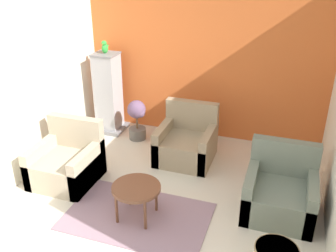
{
  "coord_description": "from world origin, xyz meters",
  "views": [
    {
      "loc": [
        1.39,
        -2.26,
        3.01
      ],
      "look_at": [
        0.0,
        1.81,
        0.96
      ],
      "focal_mm": 40.0,
      "sensor_mm": 36.0,
      "label": 1
    }
  ],
  "objects_px": {
    "coffee_table": "(136,190)",
    "armchair_right": "(280,193)",
    "potted_plant": "(137,117)",
    "armchair_left": "(67,163)",
    "armchair_middle": "(187,143)",
    "parrot": "(105,47)",
    "birdcage": "(108,94)"
  },
  "relations": [
    {
      "from": "coffee_table",
      "to": "armchair_right",
      "type": "relative_size",
      "value": 0.69
    },
    {
      "from": "coffee_table",
      "to": "potted_plant",
      "type": "distance_m",
      "value": 2.12
    },
    {
      "from": "armchair_left",
      "to": "armchair_middle",
      "type": "distance_m",
      "value": 1.81
    },
    {
      "from": "coffee_table",
      "to": "armchair_right",
      "type": "bearing_deg",
      "value": 22.51
    },
    {
      "from": "armchair_middle",
      "to": "parrot",
      "type": "relative_size",
      "value": 3.85
    },
    {
      "from": "armchair_left",
      "to": "parrot",
      "type": "relative_size",
      "value": 3.85
    },
    {
      "from": "coffee_table",
      "to": "birdcage",
      "type": "xyz_separation_m",
      "value": [
        -1.44,
        2.13,
        0.28
      ]
    },
    {
      "from": "coffee_table",
      "to": "armchair_left",
      "type": "relative_size",
      "value": 0.69
    },
    {
      "from": "armchair_left",
      "to": "armchair_right",
      "type": "relative_size",
      "value": 1.0
    },
    {
      "from": "coffee_table",
      "to": "armchair_middle",
      "type": "relative_size",
      "value": 0.69
    },
    {
      "from": "armchair_left",
      "to": "parrot",
      "type": "height_order",
      "value": "parrot"
    },
    {
      "from": "armchair_right",
      "to": "parrot",
      "type": "xyz_separation_m",
      "value": [
        -3.07,
        1.45,
        1.25
      ]
    },
    {
      "from": "armchair_left",
      "to": "parrot",
      "type": "bearing_deg",
      "value": 96.2
    },
    {
      "from": "armchair_middle",
      "to": "parrot",
      "type": "height_order",
      "value": "parrot"
    },
    {
      "from": "armchair_left",
      "to": "birdcage",
      "type": "distance_m",
      "value": 1.74
    },
    {
      "from": "birdcage",
      "to": "armchair_middle",
      "type": "bearing_deg",
      "value": -19.17
    },
    {
      "from": "potted_plant",
      "to": "armchair_right",
      "type": "bearing_deg",
      "value": -27.41
    },
    {
      "from": "potted_plant",
      "to": "parrot",
      "type": "bearing_deg",
      "value": 163.71
    },
    {
      "from": "coffee_table",
      "to": "potted_plant",
      "type": "bearing_deg",
      "value": 113.05
    },
    {
      "from": "coffee_table",
      "to": "armchair_left",
      "type": "height_order",
      "value": "armchair_left"
    },
    {
      "from": "armchair_left",
      "to": "potted_plant",
      "type": "height_order",
      "value": "armchair_left"
    },
    {
      "from": "coffee_table",
      "to": "birdcage",
      "type": "height_order",
      "value": "birdcage"
    },
    {
      "from": "armchair_right",
      "to": "parrot",
      "type": "relative_size",
      "value": 3.85
    },
    {
      "from": "armchair_middle",
      "to": "potted_plant",
      "type": "relative_size",
      "value": 1.21
    },
    {
      "from": "armchair_right",
      "to": "birdcage",
      "type": "xyz_separation_m",
      "value": [
        -3.07,
        1.45,
        0.41
      ]
    },
    {
      "from": "coffee_table",
      "to": "birdcage",
      "type": "distance_m",
      "value": 2.59
    },
    {
      "from": "armchair_left",
      "to": "birdcage",
      "type": "relative_size",
      "value": 0.6
    },
    {
      "from": "parrot",
      "to": "birdcage",
      "type": "bearing_deg",
      "value": -90.0
    },
    {
      "from": "birdcage",
      "to": "parrot",
      "type": "relative_size",
      "value": 6.37
    },
    {
      "from": "armchair_left",
      "to": "armchair_middle",
      "type": "bearing_deg",
      "value": 38.17
    },
    {
      "from": "birdcage",
      "to": "potted_plant",
      "type": "bearing_deg",
      "value": -16.13
    },
    {
      "from": "birdcage",
      "to": "parrot",
      "type": "xyz_separation_m",
      "value": [
        0.0,
        0.0,
        0.83
      ]
    }
  ]
}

